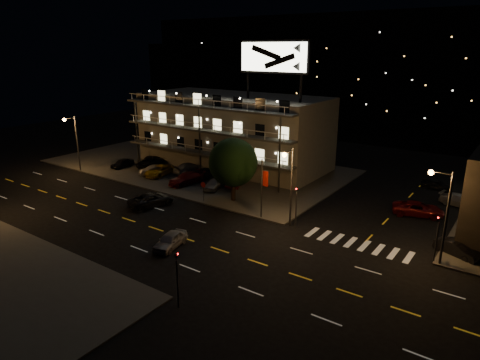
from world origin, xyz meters
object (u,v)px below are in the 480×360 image
Objects in this scene: lot_car_4 at (214,184)px; side_car_0 at (458,249)px; lot_car_2 at (159,171)px; road_car_east at (170,240)px; lot_car_7 at (190,168)px; road_car_west at (152,200)px; tree at (233,164)px.

lot_car_4 reaches higher than side_car_0.
lot_car_4 is at bearing 109.67° from side_car_0.
lot_car_2 is 22.64m from road_car_east.
lot_car_2 is 38.15m from side_car_0.
lot_car_4 is at bearing 163.19° from lot_car_7.
lot_car_2 is at bearing 62.44° from lot_car_7.
road_car_west is at bearing -57.50° from lot_car_2.
side_car_0 is 0.98× the size of road_car_east.
road_car_west reaches higher than road_car_east.
lot_car_4 is (-4.29, 1.87, -3.70)m from tree.
lot_car_7 reaches higher than lot_car_4.
tree is 1.82× the size of road_car_east.
lot_car_2 reaches higher than road_car_west.
road_car_east is (6.84, -14.88, -0.12)m from lot_car_4.
road_car_east is at bearing 158.94° from road_car_west.
side_car_0 is (35.49, -5.53, -0.22)m from lot_car_7.
tree reaches higher than lot_car_4.
lot_car_7 is at bearing 142.02° from lot_car_4.
road_car_west is at bearing 125.64° from side_car_0.
lot_car_2 reaches higher than lot_car_4.
lot_car_7 is at bearing 104.54° from side_car_0.
road_car_east is at bearing 144.88° from side_car_0.
tree reaches higher than lot_car_7.
lot_car_2 is 1.26× the size of lot_car_4.
lot_car_2 is (-14.23, 2.18, -3.68)m from tree.
lot_car_4 is 0.96× the size of road_car_east.
lot_car_7 is 13.14m from road_car_west.
tree is 14.86m from lot_car_2.
lot_car_2 is 1.23× the size of side_car_0.
tree is at bearing -34.83° from lot_car_4.
side_car_0 is 31.15m from road_car_west.
tree is 13.40m from lot_car_7.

